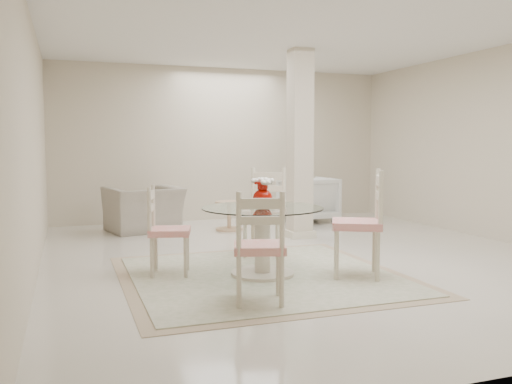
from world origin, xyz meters
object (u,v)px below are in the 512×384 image
object	(u,v)px
dining_chair_east	(365,215)
dining_chair_south	(260,239)
red_vase	(263,192)
side_table	(229,217)
dining_table	(262,241)
dining_chair_north	(266,205)
recliner_taupe	(144,209)
column	(300,144)
armchair_white	(308,199)
dining_chair_west	(163,224)

from	to	relation	value
dining_chair_east	dining_chair_south	bearing A→B (deg)	-39.25
red_vase	side_table	bearing A→B (deg)	80.04
red_vase	dining_chair_south	size ratio (longest dim) A/B	0.28
dining_table	dining_chair_north	bearing A→B (deg)	67.66
dining_chair_east	recliner_taupe	bearing A→B (deg)	-127.71
column	dining_chair_east	world-z (taller)	column
dining_chair_east	dining_chair_south	size ratio (longest dim) A/B	1.13
dining_chair_east	armchair_white	world-z (taller)	dining_chair_east
side_table	red_vase	bearing A→B (deg)	-99.96
dining_chair_east	side_table	bearing A→B (deg)	-145.16
dining_chair_east	dining_chair_west	bearing A→B (deg)	-83.93
column	dining_table	size ratio (longest dim) A/B	2.19
dining_table	dining_chair_south	distance (m)	1.04
dining_table	dining_chair_west	size ratio (longest dim) A/B	1.21
column	armchair_white	bearing A→B (deg)	60.83
dining_chair_north	recliner_taupe	size ratio (longest dim) A/B	1.11
red_vase	dining_chair_west	xyz separation A→B (m)	(-0.95, 0.37, -0.33)
dining_chair_east	side_table	distance (m)	3.42
column	armchair_white	distance (m)	1.85
dining_chair_east	dining_chair_west	distance (m)	2.05
red_vase	dining_chair_west	distance (m)	1.07
dining_table	dining_chair_east	bearing A→B (deg)	-22.01
dining_chair_east	recliner_taupe	world-z (taller)	dining_chair_east
dining_chair_south	side_table	xyz separation A→B (m)	(0.90, 3.93, -0.35)
dining_chair_east	dining_chair_west	xyz separation A→B (m)	(-1.90, 0.75, -0.10)
column	recliner_taupe	bearing A→B (deg)	148.53
dining_chair_west	dining_chair_south	xyz separation A→B (m)	(0.58, -1.32, 0.03)
red_vase	armchair_white	size ratio (longest dim) A/B	0.35
recliner_taupe	dining_chair_west	bearing A→B (deg)	72.00
column	dining_chair_east	bearing A→B (deg)	-98.62
dining_chair_north	dining_chair_south	xyz separation A→B (m)	(-0.76, -1.90, -0.06)
armchair_white	column	bearing A→B (deg)	57.23
dining_chair_south	armchair_white	xyz separation A→B (m)	(2.46, 4.39, -0.17)
dining_chair_west	armchair_white	size ratio (longest dim) A/B	1.17
dining_table	dining_chair_west	bearing A→B (deg)	158.87
dining_chair_south	recliner_taupe	world-z (taller)	dining_chair_south
dining_chair_east	side_table	xyz separation A→B (m)	(-0.43, 3.37, -0.42)
dining_table	armchair_white	world-z (taller)	armchair_white
column	armchair_white	xyz separation A→B (m)	(0.77, 1.38, -0.96)
red_vase	dining_chair_east	bearing A→B (deg)	-21.96
side_table	dining_chair_west	bearing A→B (deg)	-119.42
red_vase	dining_chair_east	world-z (taller)	dining_chair_east
side_table	dining_chair_east	bearing A→B (deg)	-82.80
dining_table	side_table	xyz separation A→B (m)	(0.53, 2.98, -0.15)
dining_chair_north	dining_chair_west	xyz separation A→B (m)	(-1.34, -0.58, -0.08)
dining_chair_west	recliner_taupe	xyz separation A→B (m)	(0.20, 2.96, -0.19)
column	armchair_white	size ratio (longest dim) A/B	3.11
side_table	column	bearing A→B (deg)	-49.21
dining_table	recliner_taupe	size ratio (longest dim) A/B	1.16
dining_table	recliner_taupe	xyz separation A→B (m)	(-0.75, 3.33, -0.02)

